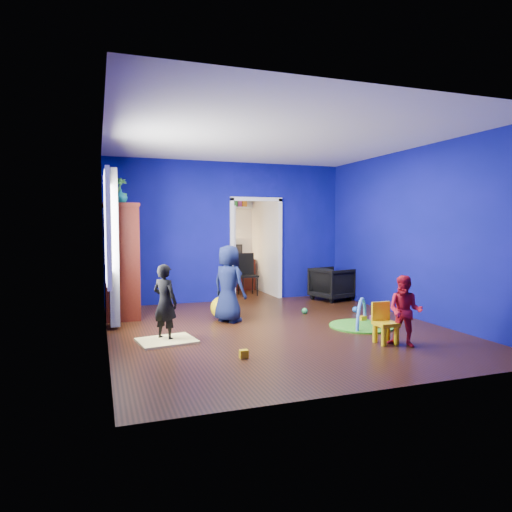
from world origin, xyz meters
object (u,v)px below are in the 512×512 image
object	(u,v)px
study_desk	(236,274)
vase	(121,196)
folding_chair	(248,275)
kid_chair	(386,325)
toddler_red	(405,311)
armchair	(332,284)
tv_armoire	(121,260)
hopper_ball	(222,308)
child_navy	(229,284)
child_black	(165,302)
crt_tv	(124,258)
play_mat	(361,326)

from	to	relation	value
study_desk	vase	bearing A→B (deg)	-135.70
folding_chair	kid_chair	bearing A→B (deg)	-84.40
toddler_red	armchair	bearing A→B (deg)	123.42
tv_armoire	study_desk	xyz separation A→B (m)	(2.82, 2.45, -0.60)
hopper_ball	toddler_red	bearing A→B (deg)	-53.65
child_navy	folding_chair	world-z (taller)	child_navy
child_black	folding_chair	distance (m)	4.15
kid_chair	crt_tv	bearing A→B (deg)	137.23
armchair	child_black	distance (m)	4.44
toddler_red	hopper_ball	world-z (taller)	toddler_red
child_navy	play_mat	xyz separation A→B (m)	(1.86, -1.05, -0.62)
hopper_ball	folding_chair	bearing A→B (deg)	62.07
child_black	folding_chair	bearing A→B (deg)	-76.52
toddler_red	play_mat	bearing A→B (deg)	133.16
toddler_red	folding_chair	bearing A→B (deg)	144.59
folding_chair	hopper_ball	bearing A→B (deg)	-117.93
tv_armoire	hopper_ball	xyz separation A→B (m)	(1.59, -0.82, -0.79)
child_black	study_desk	xyz separation A→B (m)	(2.34, 4.39, -0.16)
hopper_ball	tv_armoire	bearing A→B (deg)	152.66
crt_tv	study_desk	world-z (taller)	crt_tv
toddler_red	hopper_ball	size ratio (longest dim) A/B	2.42
tv_armoire	crt_tv	xyz separation A→B (m)	(0.04, 0.00, 0.04)
armchair	toddler_red	distance (m)	3.71
hopper_ball	kid_chair	size ratio (longest dim) A/B	0.78
vase	crt_tv	distance (m)	1.10
toddler_red	folding_chair	distance (m)	4.83
armchair	study_desk	world-z (taller)	study_desk
crt_tv	hopper_ball	bearing A→B (deg)	-27.94
kid_chair	play_mat	xyz separation A→B (m)	(0.24, 0.98, -0.24)
vase	folding_chair	xyz separation A→B (m)	(2.82, 1.79, -1.61)
tv_armoire	play_mat	xyz separation A→B (m)	(3.51, -2.12, -0.97)
armchair	hopper_ball	distance (m)	2.95
crt_tv	hopper_ball	distance (m)	1.94
hopper_ball	folding_chair	xyz separation A→B (m)	(1.23, 2.31, 0.27)
vase	folding_chair	bearing A→B (deg)	32.41
child_black	toddler_red	xyz separation A→B (m)	(2.94, -1.36, -0.06)
child_black	study_desk	size ratio (longest dim) A/B	1.21
toddler_red	vase	world-z (taller)	vase
child_black	play_mat	world-z (taller)	child_black
armchair	child_navy	bearing A→B (deg)	101.06
vase	tv_armoire	xyz separation A→B (m)	(0.00, 0.30, -1.09)
armchair	child_black	bearing A→B (deg)	104.17
child_black	crt_tv	xyz separation A→B (m)	(-0.44, 1.94, 0.49)
kid_chair	child_navy	bearing A→B (deg)	129.79
vase	play_mat	distance (m)	4.46
child_navy	tv_armoire	xyz separation A→B (m)	(-1.64, 1.07, 0.35)
toddler_red	vase	size ratio (longest dim) A/B	4.13
vase	play_mat	bearing A→B (deg)	-27.48
study_desk	child_black	bearing A→B (deg)	-118.04
folding_chair	tv_armoire	bearing A→B (deg)	-152.15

